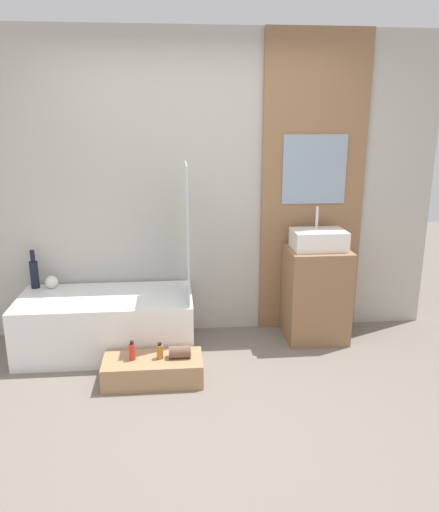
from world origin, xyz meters
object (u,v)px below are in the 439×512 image
(bathtub, at_px, (107,323))
(vase_tall_dark, at_px, (34,273))
(wooden_step_bench, at_px, (153,370))
(sink, at_px, (319,239))
(bottle_soap_primary, at_px, (132,351))
(bottle_soap_secondary, at_px, (160,351))
(vase_round_light, at_px, (52,282))

(bathtub, relative_size, vase_tall_dark, 4.23)
(wooden_step_bench, xyz_separation_m, sink, (1.40, 0.64, 0.80))
(bottle_soap_primary, distance_m, bottle_soap_secondary, 0.20)
(bathtub, xyz_separation_m, bottle_soap_secondary, (0.45, -0.55, -0.01))
(vase_tall_dark, distance_m, bottle_soap_secondary, 1.40)
(bottle_soap_secondary, bearing_deg, sink, 25.61)
(vase_round_light, bearing_deg, vase_tall_dark, 171.99)
(vase_round_light, bearing_deg, bathtub, -27.13)
(bathtub, relative_size, bottle_soap_primary, 9.56)
(bottle_soap_primary, bearing_deg, bathtub, 114.38)
(vase_tall_dark, xyz_separation_m, bottle_soap_primary, (0.87, -0.81, -0.37))
(sink, height_order, bottle_soap_primary, sink)
(sink, relative_size, bottle_soap_secondary, 3.55)
(sink, distance_m, vase_round_light, 2.30)
(vase_tall_dark, height_order, bottle_soap_secondary, vase_tall_dark)
(sink, bearing_deg, vase_tall_dark, 175.98)
(bathtub, xyz_separation_m, bottle_soap_primary, (0.25, -0.55, 0.00))
(wooden_step_bench, height_order, vase_round_light, vase_round_light)
(vase_tall_dark, bearing_deg, wooden_step_bench, -38.68)
(bottle_soap_primary, height_order, bottle_soap_secondary, bottle_soap_primary)
(vase_round_light, height_order, bottle_soap_secondary, vase_round_light)
(wooden_step_bench, xyz_separation_m, bottle_soap_secondary, (0.05, 0.00, 0.15))
(sink, relative_size, vase_tall_dark, 1.33)
(sink, height_order, vase_round_light, sink)
(vase_round_light, bearing_deg, wooden_step_bench, -42.25)
(bottle_soap_primary, bearing_deg, vase_tall_dark, 136.93)
(vase_round_light, relative_size, bottle_soap_primary, 0.74)
(bathtub, bearing_deg, bottle_soap_secondary, -50.66)
(vase_tall_dark, bearing_deg, sink, -4.02)
(vase_tall_dark, height_order, vase_round_light, vase_tall_dark)
(bathtub, xyz_separation_m, vase_tall_dark, (-0.62, 0.27, 0.37))
(wooden_step_bench, distance_m, bottle_soap_secondary, 0.16)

